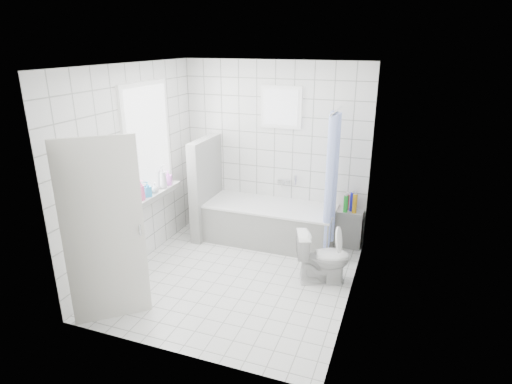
% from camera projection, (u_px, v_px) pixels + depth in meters
% --- Properties ---
extents(ground, '(3.00, 3.00, 0.00)m').
position_uv_depth(ground, '(237.00, 277.00, 5.45)').
color(ground, white).
rests_on(ground, ground).
extents(ceiling, '(3.00, 3.00, 0.00)m').
position_uv_depth(ceiling, '(234.00, 65.00, 4.58)').
color(ceiling, white).
rests_on(ceiling, ground).
extents(wall_back, '(2.80, 0.02, 2.60)m').
position_uv_depth(wall_back, '(274.00, 151.00, 6.34)').
color(wall_back, white).
rests_on(wall_back, ground).
extents(wall_front, '(2.80, 0.02, 2.60)m').
position_uv_depth(wall_front, '(169.00, 231.00, 3.69)').
color(wall_front, white).
rests_on(wall_front, ground).
extents(wall_left, '(0.02, 3.00, 2.60)m').
position_uv_depth(wall_left, '(135.00, 169.00, 5.47)').
color(wall_left, white).
rests_on(wall_left, ground).
extents(wall_right, '(0.02, 3.00, 2.60)m').
position_uv_depth(wall_right, '(357.00, 194.00, 4.57)').
color(wall_right, white).
rests_on(wall_right, ground).
extents(window_left, '(0.01, 0.90, 1.40)m').
position_uv_depth(window_left, '(149.00, 141.00, 5.62)').
color(window_left, white).
rests_on(window_left, wall_left).
extents(window_back, '(0.50, 0.01, 0.50)m').
position_uv_depth(window_back, '(281.00, 107.00, 6.05)').
color(window_back, white).
rests_on(window_back, wall_back).
extents(window_sill, '(0.18, 1.02, 0.08)m').
position_uv_depth(window_sill, '(156.00, 194.00, 5.85)').
color(window_sill, white).
rests_on(window_sill, wall_left).
extents(door, '(0.63, 0.55, 2.00)m').
position_uv_depth(door, '(104.00, 233.00, 4.34)').
color(door, silver).
rests_on(door, ground).
extents(bathtub, '(1.89, 0.77, 0.58)m').
position_uv_depth(bathtub, '(270.00, 223.00, 6.33)').
color(bathtub, white).
rests_on(bathtub, ground).
extents(partition_wall, '(0.15, 0.85, 1.50)m').
position_uv_depth(partition_wall, '(206.00, 187.00, 6.46)').
color(partition_wall, white).
rests_on(partition_wall, ground).
extents(tiled_ledge, '(0.40, 0.24, 0.55)m').
position_uv_depth(tiled_ledge, '(348.00, 228.00, 6.20)').
color(tiled_ledge, white).
rests_on(tiled_ledge, ground).
extents(toilet, '(0.74, 0.57, 0.66)m').
position_uv_depth(toilet, '(323.00, 257.00, 5.25)').
color(toilet, white).
rests_on(toilet, ground).
extents(curtain_rod, '(0.02, 0.80, 0.02)m').
position_uv_depth(curtain_rod, '(337.00, 111.00, 5.45)').
color(curtain_rod, silver).
rests_on(curtain_rod, wall_back).
extents(shower_curtain, '(0.14, 0.48, 1.78)m').
position_uv_depth(shower_curtain, '(331.00, 181.00, 5.64)').
color(shower_curtain, '#506CEB').
rests_on(shower_curtain, curtain_rod).
extents(tub_faucet, '(0.18, 0.06, 0.06)m').
position_uv_depth(tub_faucet, '(284.00, 182.00, 6.41)').
color(tub_faucet, silver).
rests_on(tub_faucet, wall_back).
extents(sill_bottles, '(0.16, 0.78, 0.33)m').
position_uv_depth(sill_bottles, '(156.00, 183.00, 5.79)').
color(sill_bottles, '#30A0D9').
rests_on(sill_bottles, window_sill).
extents(ledge_bottles, '(0.19, 0.16, 0.28)m').
position_uv_depth(ledge_bottles, '(350.00, 203.00, 6.04)').
color(ledge_bottles, red).
rests_on(ledge_bottles, tiled_ledge).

